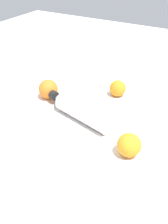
{
  "coord_description": "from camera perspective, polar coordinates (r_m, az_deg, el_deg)",
  "views": [
    {
      "loc": [
        0.36,
        -0.68,
        0.53
      ],
      "look_at": [
        -0.01,
        -0.04,
        0.03
      ],
      "focal_mm": 41.64,
      "sensor_mm": 36.0,
      "label": 1
    }
  ],
  "objects": [
    {
      "name": "water_bottle",
      "position": [
        0.9,
        -1.02,
        0.54
      ],
      "size": [
        0.28,
        0.13,
        0.07
      ],
      "rotation": [
        0.0,
        0.0,
        2.9
      ],
      "color": "silver",
      "rests_on": "ground_plane"
    },
    {
      "name": "ground_plane",
      "position": [
        0.93,
        1.8,
        -0.69
      ],
      "size": [
        2.4,
        2.4,
        0.0
      ],
      "primitive_type": "plane",
      "color": "silver"
    },
    {
      "name": "orange_1",
      "position": [
        1.04,
        7.41,
        5.18
      ],
      "size": [
        0.06,
        0.06,
        0.06
      ],
      "primitive_type": "sphere",
      "color": "orange",
      "rests_on": "ground_plane"
    },
    {
      "name": "orange_0",
      "position": [
        1.03,
        -7.85,
        5.0
      ],
      "size": [
        0.08,
        0.08,
        0.08
      ],
      "primitive_type": "sphere",
      "color": "orange",
      "rests_on": "ground_plane"
    },
    {
      "name": "orange_2",
      "position": [
        0.76,
        9.86,
        -7.16
      ],
      "size": [
        0.07,
        0.07,
        0.07
      ],
      "primitive_type": "sphere",
      "color": "orange",
      "rests_on": "ground_plane"
    }
  ]
}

